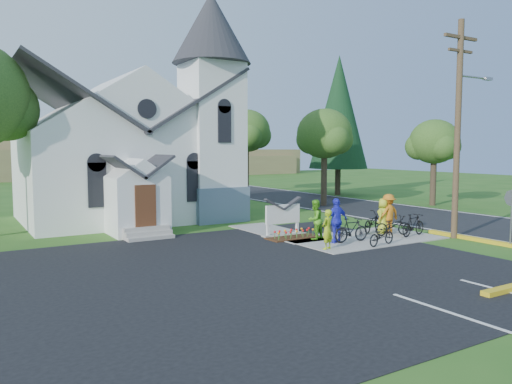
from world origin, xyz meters
TOP-DOWN VIEW (x-y plane):
  - ground at (0.00, 0.00)m, footprint 120.00×120.00m
  - parking_lot at (-7.00, -2.00)m, footprint 20.00×16.00m
  - road at (10.00, 15.00)m, footprint 8.00×90.00m
  - sidewalk at (1.50, 0.50)m, footprint 7.00×4.00m
  - church at (-5.48, 12.48)m, footprint 12.35×12.00m
  - church_sign at (-1.20, 3.20)m, footprint 2.20×0.40m
  - flower_bed at (-1.20, 2.30)m, footprint 2.60×1.10m
  - utility_pole at (5.36, -1.50)m, footprint 3.45×0.28m
  - stop_sign at (5.43, -4.20)m, footprint 0.11×0.76m
  - tree_road_near at (8.50, 12.00)m, footprint 4.00×4.00m
  - tree_road_mid at (9.00, 24.00)m, footprint 4.40×4.40m
  - tree_road_far at (15.50, 8.00)m, footprint 3.60×3.60m
  - conifer at (15.00, 18.00)m, footprint 5.20×5.20m
  - distant_hills at (3.36, 56.33)m, footprint 61.00×10.00m
  - cyclist_0 at (-1.60, -0.59)m, footprint 0.70×0.58m
  - bike_0 at (0.88, -1.20)m, footprint 1.72×0.84m
  - cyclist_1 at (-0.65, 1.42)m, footprint 1.05×0.93m
  - bike_1 at (0.31, 0.04)m, footprint 1.82×0.62m
  - cyclist_2 at (-0.35, 0.28)m, footprint 1.16×0.49m
  - bike_2 at (3.03, 1.50)m, footprint 2.07×1.41m
  - cyclist_3 at (3.49, 0.90)m, footprint 1.24×0.72m
  - bike_3 at (3.83, -0.35)m, footprint 1.84×0.78m
  - cyclist_4 at (3.24, 1.01)m, footprint 0.98×0.83m
  - bike_4 at (3.15, 0.30)m, footprint 1.92×1.09m

SIDE VIEW (x-z plane):
  - ground at x=0.00m, z-range 0.00..0.00m
  - parking_lot at x=-7.00m, z-range 0.00..0.02m
  - road at x=10.00m, z-range 0.00..0.02m
  - sidewalk at x=1.50m, z-range 0.00..0.05m
  - flower_bed at x=-1.20m, z-range 0.00..0.07m
  - bike_0 at x=0.88m, z-range 0.05..0.92m
  - bike_4 at x=3.15m, z-range 0.05..1.01m
  - bike_2 at x=3.03m, z-range 0.05..1.08m
  - bike_3 at x=3.83m, z-range 0.05..1.12m
  - bike_1 at x=0.31m, z-range 0.05..1.13m
  - cyclist_0 at x=-1.60m, z-range 0.05..1.69m
  - cyclist_4 at x=3.24m, z-range 0.05..1.75m
  - cyclist_1 at x=-0.65m, z-range 0.05..1.87m
  - cyclist_3 at x=3.49m, z-range 0.05..1.97m
  - church_sign at x=-1.20m, z-range 0.18..1.88m
  - cyclist_2 at x=-0.35m, z-range 0.05..2.02m
  - stop_sign at x=5.43m, z-range 0.54..3.02m
  - distant_hills at x=3.36m, z-range -0.63..4.97m
  - tree_road_far at x=15.50m, z-range 1.48..7.78m
  - tree_road_near at x=8.50m, z-range 1.68..8.73m
  - church at x=-5.48m, z-range -1.25..11.75m
  - utility_pole at x=5.36m, z-range 0.40..10.40m
  - tree_road_mid at x=9.00m, z-range 1.88..9.68m
  - conifer at x=15.00m, z-range 1.19..13.59m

